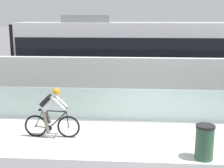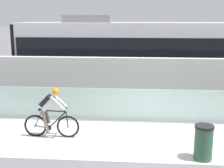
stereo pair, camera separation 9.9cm
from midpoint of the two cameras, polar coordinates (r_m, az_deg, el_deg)
ground_plane at (r=10.02m, az=7.96°, el=-10.01°), size 200.00×200.00×0.00m
bike_path_deck at (r=10.02m, az=7.96°, el=-9.98°), size 32.00×3.20×0.01m
glass_parapet at (r=11.57m, az=7.47°, el=-3.82°), size 32.00×0.05×1.19m
concrete_barrier_wall at (r=13.21m, az=7.09°, el=0.22°), size 32.00×0.36×2.09m
tram_rail_near at (r=15.86m, az=6.56°, el=-1.61°), size 32.00×0.08×0.01m
tram_rail_far at (r=17.26m, az=6.38°, el=-0.48°), size 32.00×0.08×0.01m
tram at (r=16.23m, az=2.21°, el=5.56°), size 11.06×2.54×3.81m
cyclist_on_bike at (r=10.07m, az=-11.21°, el=-5.18°), size 1.77×0.58×1.61m
trash_bin at (r=8.85m, az=16.07°, el=-10.09°), size 0.51×0.51×0.96m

